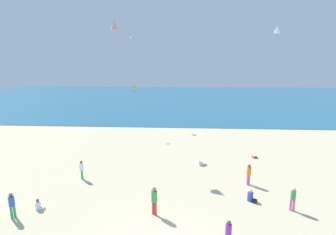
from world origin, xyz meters
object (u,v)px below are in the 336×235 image
at_px(cooler_box, 254,156).
at_px(person_0, 293,198).
at_px(person_8, 39,205).
at_px(person_2, 228,233).
at_px(beach_chair_far_right, 201,162).
at_px(person_1, 12,204).
at_px(person_4, 251,197).
at_px(person_7, 82,169).
at_px(person_5, 154,199).
at_px(person_6, 249,173).
at_px(kite_green, 131,37).
at_px(kite_white, 277,29).
at_px(kite_lime, 134,87).
at_px(kite_pink, 114,25).

distance_m(cooler_box, person_0, 8.95).
bearing_deg(person_8, person_2, -24.68).
xyz_separation_m(beach_chair_far_right, person_1, (-11.43, -8.65, 0.64)).
bearing_deg(person_0, cooler_box, -154.43).
relative_size(person_1, person_2, 1.03).
distance_m(person_4, person_7, 12.49).
xyz_separation_m(beach_chair_far_right, person_5, (-3.28, -7.84, 0.75)).
bearing_deg(person_6, person_7, -137.68).
height_order(kite_green, kite_white, kite_white).
distance_m(beach_chair_far_right, person_6, 4.91).
height_order(person_4, kite_green, kite_green).
xyz_separation_m(person_1, person_5, (8.15, 0.81, 0.11)).
xyz_separation_m(person_1, kite_white, (20.91, 19.86, 11.81)).
relative_size(person_8, kite_lime, 0.80).
relative_size(person_8, kite_white, 0.50).
bearing_deg(kite_lime, person_4, -55.79).
distance_m(person_5, kite_pink, 15.94).
distance_m(person_2, kite_lime, 22.11).
height_order(person_7, kite_pink, kite_pink).
distance_m(beach_chair_far_right, person_4, 6.59).
bearing_deg(person_2, kite_lime, -169.41).
bearing_deg(person_6, person_1, -117.97).
bearing_deg(kite_white, person_2, -112.30).
bearing_deg(person_0, kite_pink, -99.65).
height_order(beach_chair_far_right, person_8, person_8).
relative_size(cooler_box, person_2, 0.33).
height_order(person_1, person_4, person_1).
height_order(person_0, person_7, person_7).
relative_size(cooler_box, person_6, 0.32).
height_order(person_0, kite_lime, kite_lime).
height_order(person_5, person_6, person_5).
height_order(beach_chair_far_right, kite_lime, kite_lime).
height_order(person_1, kite_lime, kite_lime).
bearing_deg(kite_white, person_7, -142.15).
height_order(beach_chair_far_right, person_5, person_5).
distance_m(person_4, person_8, 13.42).
relative_size(kite_pink, kite_white, 1.13).
height_order(person_2, person_8, person_2).
relative_size(person_1, kite_lime, 1.83).
height_order(beach_chair_far_right, person_4, person_4).
bearing_deg(person_4, kite_white, 103.14).
bearing_deg(kite_pink, person_0, -36.12).
relative_size(person_8, kite_pink, 0.45).
bearing_deg(person_0, person_2, -25.17).
distance_m(person_5, person_8, 7.23).
xyz_separation_m(person_1, person_4, (14.27, 2.70, -0.62)).
bearing_deg(person_0, kite_white, -167.21).
bearing_deg(person_4, person_8, -138.32).
bearing_deg(person_4, kite_lime, 158.50).
distance_m(kite_green, kite_pink, 14.72).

